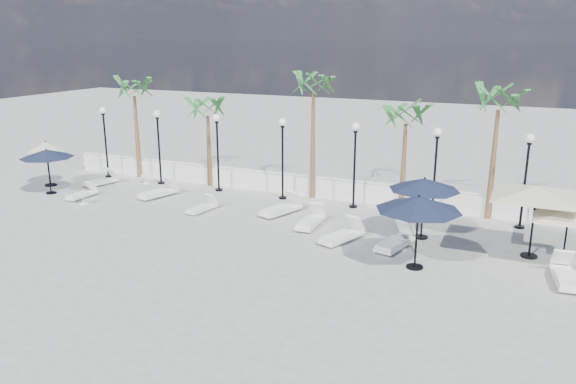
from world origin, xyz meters
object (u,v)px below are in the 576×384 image
at_px(lounger_7, 396,241).
at_px(parasol_cream_sq_b, 570,209).
at_px(parasol_navy_mid, 424,184).
at_px(lounger_0, 158,192).
at_px(parasol_navy_right, 419,204).
at_px(parasol_cream_small, 46,147).
at_px(lounger_2, 82,194).
at_px(lounger_8, 565,275).
at_px(lounger_5, 342,235).
at_px(parasol_navy_left, 47,154).
at_px(lounger_3, 202,207).
at_px(lounger_4, 281,208).
at_px(lounger_1, 101,181).
at_px(parasol_cream_sq_a, 537,186).
at_px(lounger_6, 311,221).

height_order(lounger_7, parasol_cream_sq_b, parasol_cream_sq_b).
bearing_deg(parasol_navy_mid, lounger_0, 177.40).
relative_size(parasol_navy_right, parasol_cream_sq_b, 0.65).
bearing_deg(parasol_cream_small, lounger_2, -19.48).
distance_m(lounger_8, parasol_navy_right, 5.01).
height_order(lounger_7, parasol_navy_right, parasol_navy_right).
height_order(lounger_5, parasol_cream_small, parasol_cream_small).
bearing_deg(parasol_navy_left, lounger_3, 3.09).
xyz_separation_m(lounger_8, parasol_cream_small, (-24.00, 2.40, 1.76)).
height_order(lounger_4, parasol_navy_mid, parasol_navy_mid).
bearing_deg(lounger_1, parasol_navy_right, 0.74).
bearing_deg(lounger_5, parasol_navy_right, -4.27).
xyz_separation_m(lounger_5, parasol_cream_small, (-16.43, 1.71, 1.76)).
xyz_separation_m(lounger_3, parasol_cream_sq_b, (14.36, -0.25, 1.80)).
relative_size(lounger_3, parasol_cream_sq_a, 0.30).
bearing_deg(lounger_2, parasol_cream_sq_b, 3.75).
bearing_deg(parasol_navy_right, lounger_7, 123.60).
height_order(lounger_7, parasol_navy_mid, parasol_navy_mid).
distance_m(lounger_2, parasol_cream_sq_b, 20.84).
height_order(parasol_navy_mid, parasol_cream_sq_b, parasol_navy_mid).
distance_m(lounger_1, lounger_4, 10.63).
bearing_deg(lounger_2, lounger_4, 12.14).
distance_m(lounger_2, lounger_5, 13.25).
distance_m(parasol_navy_mid, parasol_cream_small, 19.08).
bearing_deg(lounger_5, lounger_8, 15.51).
xyz_separation_m(parasol_navy_right, parasol_cream_small, (-19.45, 3.12, -0.21)).
height_order(lounger_7, parasol_navy_left, parasol_navy_left).
relative_size(lounger_2, lounger_5, 0.77).
distance_m(parasol_navy_left, parasol_cream_small, 1.63).
xyz_separation_m(lounger_7, parasol_navy_right, (1.01, -1.53, 1.96)).
bearing_deg(parasol_navy_left, parasol_cream_sq_a, 1.57).
bearing_deg(parasol_cream_sq_a, parasol_navy_left, -178.43).
height_order(lounger_1, parasol_navy_mid, parasol_navy_mid).
bearing_deg(lounger_7, parasol_navy_mid, 80.03).
distance_m(lounger_4, parasol_cream_small, 13.07).
xyz_separation_m(lounger_5, parasol_cream_sq_b, (7.53, 0.79, 1.75)).
bearing_deg(parasol_cream_small, lounger_3, -3.97).
height_order(lounger_1, parasol_cream_small, parasol_cream_small).
distance_m(lounger_3, lounger_8, 14.50).
height_order(lounger_1, parasol_cream_sq_a, parasol_cream_sq_a).
height_order(lounger_5, parasol_navy_left, parasol_navy_left).
xyz_separation_m(parasol_navy_left, parasol_navy_right, (18.26, -2.00, 0.24)).
relative_size(lounger_7, parasol_cream_sq_a, 0.39).
bearing_deg(lounger_1, lounger_4, 10.79).
xyz_separation_m(lounger_4, lounger_8, (11.05, -2.82, -0.01)).
distance_m(lounger_1, parasol_cream_small, 3.15).
bearing_deg(lounger_8, lounger_1, 163.01).
distance_m(lounger_1, lounger_7, 16.32).
bearing_deg(parasol_cream_sq_b, lounger_7, -173.02).
height_order(lounger_0, lounger_6, lounger_0).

